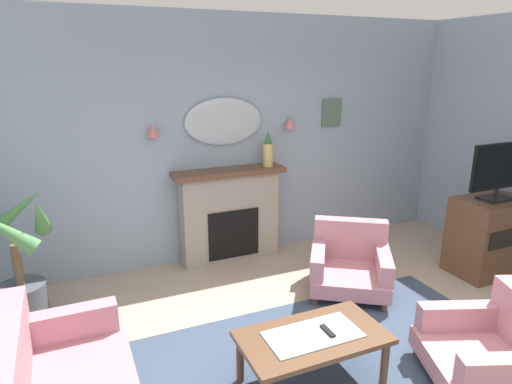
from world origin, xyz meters
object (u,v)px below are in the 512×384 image
(armchair_in_corner, at_px, (350,262))
(tv_cabinet, at_px, (488,236))
(wall_mirror, at_px, (224,122))
(tv_flatscreen, at_px, (501,170))
(potted_plant_corner_palm, at_px, (17,264))
(wall_sconce_right, at_px, (290,123))
(armchair_beside_couch, at_px, (495,348))
(wall_sconce_left, at_px, (153,131))
(coffee_table, at_px, (313,341))
(framed_picture, at_px, (331,113))
(mantel_vase_left, at_px, (268,150))
(tv_remote, at_px, (328,331))
(fireplace, at_px, (230,216))

(armchair_in_corner, relative_size, tv_cabinet, 1.25)
(wall_mirror, bearing_deg, tv_flatscreen, -32.76)
(tv_cabinet, height_order, tv_flatscreen, tv_flatscreen)
(armchair_in_corner, distance_m, potted_plant_corner_palm, 3.30)
(wall_sconce_right, relative_size, potted_plant_corner_palm, 0.11)
(armchair_beside_couch, xyz_separation_m, potted_plant_corner_palm, (-3.35, 2.38, 0.28))
(wall_sconce_left, height_order, coffee_table, wall_sconce_left)
(framed_picture, relative_size, coffee_table, 0.33)
(armchair_in_corner, bearing_deg, mantel_vase_left, 109.93)
(tv_remote, bearing_deg, wall_sconce_left, 106.64)
(coffee_table, height_order, potted_plant_corner_palm, potted_plant_corner_palm)
(tv_cabinet, xyz_separation_m, tv_flatscreen, (0.00, -0.02, 0.80))
(fireplace, relative_size, coffee_table, 1.24)
(fireplace, xyz_separation_m, coffee_table, (-0.22, -2.38, -0.19))
(tv_remote, bearing_deg, wall_mirror, 87.66)
(fireplace, height_order, tv_cabinet, fireplace)
(fireplace, height_order, tv_remote, fireplace)
(mantel_vase_left, relative_size, armchair_in_corner, 0.39)
(fireplace, xyz_separation_m, tv_remote, (-0.10, -2.40, -0.12))
(potted_plant_corner_palm, bearing_deg, tv_flatscreen, -11.74)
(tv_remote, xyz_separation_m, tv_flatscreen, (2.73, 0.85, 0.79))
(armchair_in_corner, bearing_deg, wall_mirror, 124.39)
(armchair_beside_couch, relative_size, tv_cabinet, 1.17)
(wall_sconce_right, bearing_deg, armchair_beside_couch, -85.94)
(armchair_in_corner, bearing_deg, framed_picture, 67.52)
(wall_mirror, xyz_separation_m, wall_sconce_right, (0.85, -0.05, -0.05))
(fireplace, xyz_separation_m, wall_mirror, (0.00, 0.14, 1.14))
(wall_sconce_right, xyz_separation_m, tv_remote, (-0.95, -2.50, -1.21))
(fireplace, xyz_separation_m, tv_cabinet, (2.63, -1.53, -0.12))
(tv_cabinet, distance_m, potted_plant_corner_palm, 5.02)
(wall_sconce_left, bearing_deg, armchair_in_corner, -36.36)
(wall_sconce_right, bearing_deg, tv_remote, -110.92)
(armchair_beside_couch, height_order, potted_plant_corner_palm, potted_plant_corner_palm)
(framed_picture, height_order, tv_remote, framed_picture)
(fireplace, distance_m, mantel_vase_left, 0.94)
(fireplace, height_order, potted_plant_corner_palm, potted_plant_corner_palm)
(wall_mirror, height_order, potted_plant_corner_palm, wall_mirror)
(coffee_table, bearing_deg, fireplace, 84.75)
(wall_sconce_right, relative_size, tv_flatscreen, 0.17)
(fireplace, bearing_deg, tv_flatscreen, -30.52)
(coffee_table, xyz_separation_m, tv_cabinet, (2.85, 0.86, 0.07))
(coffee_table, distance_m, armchair_in_corner, 1.64)
(tv_flatscreen, bearing_deg, tv_remote, -162.63)
(wall_sconce_left, xyz_separation_m, armchair_beside_couch, (1.91, -3.00, -1.35))
(fireplace, relative_size, potted_plant_corner_palm, 1.03)
(armchair_beside_couch, relative_size, tv_flatscreen, 1.25)
(wall_sconce_left, xyz_separation_m, tv_flatscreen, (3.48, -1.64, -0.41))
(tv_remote, bearing_deg, tv_flatscreen, 17.37)
(wall_mirror, height_order, armchair_in_corner, wall_mirror)
(framed_picture, xyz_separation_m, armchair_in_corner, (-0.57, -1.37, -1.44))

